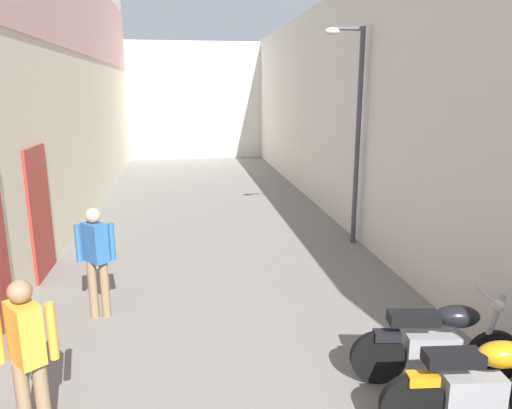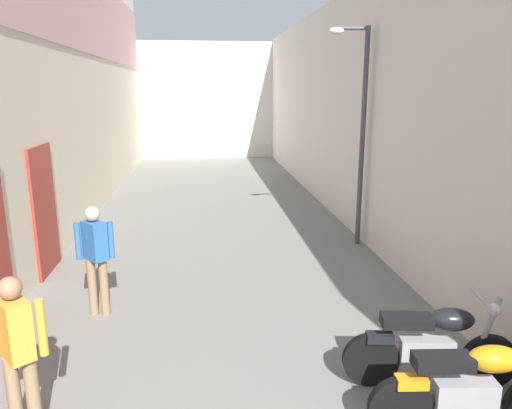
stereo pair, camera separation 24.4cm
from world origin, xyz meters
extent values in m
plane|color=slate|center=(0.00, 8.88, 0.00)|extent=(37.75, 37.75, 0.00)
cube|color=beige|center=(-3.21, 10.88, 3.54)|extent=(0.40, 21.75, 7.08)
cube|color=#9E2D23|center=(-2.99, 7.80, 1.10)|extent=(0.06, 1.10, 2.20)
cube|color=beige|center=(3.21, 10.88, 2.64)|extent=(0.40, 21.75, 5.27)
cube|color=silver|center=(0.00, 22.75, 2.59)|extent=(9.02, 2.00, 5.18)
cylinder|color=black|center=(1.44, 3.16, 0.30)|extent=(0.60, 0.13, 0.60)
cube|color=#9E9EA3|center=(2.01, 3.11, 0.42)|extent=(0.58, 0.25, 0.28)
ellipsoid|color=orange|center=(2.24, 3.09, 0.78)|extent=(0.50, 0.30, 0.24)
cube|color=black|center=(1.78, 3.13, 0.76)|extent=(0.54, 0.27, 0.12)
cube|color=orange|center=(1.52, 3.16, 0.56)|extent=(0.29, 0.17, 0.10)
cylinder|color=black|center=(2.68, 3.77, 0.30)|extent=(0.61, 0.17, 0.60)
cylinder|color=black|center=(1.44, 3.95, 0.30)|extent=(0.61, 0.17, 0.60)
cube|color=#9E9EA3|center=(2.01, 3.87, 0.42)|extent=(0.58, 0.28, 0.28)
ellipsoid|color=black|center=(2.24, 3.84, 0.78)|extent=(0.51, 0.33, 0.24)
cube|color=black|center=(1.78, 3.90, 0.76)|extent=(0.55, 0.29, 0.12)
cylinder|color=#9E9EA3|center=(2.61, 3.78, 0.65)|extent=(0.25, 0.09, 0.77)
cylinder|color=#9E9EA3|center=(2.54, 3.79, 1.00)|extent=(0.12, 0.58, 0.04)
sphere|color=silver|center=(2.66, 3.78, 0.90)|extent=(0.14, 0.14, 0.14)
cube|color=black|center=(1.52, 3.94, 0.56)|extent=(0.30, 0.18, 0.10)
cylinder|color=#8C7251|center=(-2.02, 3.54, 0.41)|extent=(0.12, 0.12, 0.82)
cylinder|color=#8C7251|center=(-1.86, 3.54, 0.41)|extent=(0.12, 0.12, 0.82)
cube|color=gold|center=(-1.94, 3.54, 1.09)|extent=(0.37, 0.39, 0.54)
sphere|color=#997051|center=(-1.94, 3.54, 1.47)|extent=(0.20, 0.20, 0.20)
cylinder|color=gold|center=(-1.72, 3.54, 1.09)|extent=(0.08, 0.08, 0.52)
cylinder|color=#8C7251|center=(-1.87, 6.01, 0.41)|extent=(0.12, 0.12, 0.82)
cylinder|color=#8C7251|center=(-1.71, 6.01, 0.41)|extent=(0.12, 0.12, 0.82)
cube|color=#2D66A5|center=(-1.79, 6.01, 1.09)|extent=(0.38, 0.39, 0.54)
sphere|color=#DBB28E|center=(-1.79, 6.01, 1.47)|extent=(0.20, 0.20, 0.20)
cylinder|color=#2D66A5|center=(-2.01, 6.01, 1.09)|extent=(0.08, 0.08, 0.52)
cylinder|color=#2D66A5|center=(-1.57, 6.01, 1.09)|extent=(0.08, 0.08, 0.52)
cylinder|color=#47474C|center=(2.86, 8.69, 2.13)|extent=(0.10, 0.10, 4.26)
cylinder|color=#47474C|center=(2.56, 8.69, 4.21)|extent=(0.60, 0.07, 0.07)
ellipsoid|color=silver|center=(2.26, 8.69, 4.16)|extent=(0.28, 0.18, 0.14)
camera|label=1|loc=(-0.54, -0.41, 3.11)|focal=33.53mm
camera|label=2|loc=(-0.30, -0.44, 3.11)|focal=33.53mm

